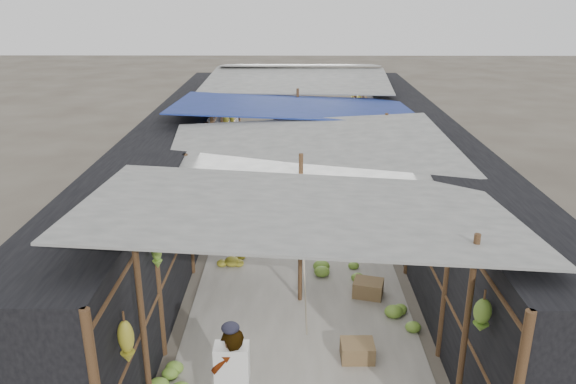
{
  "coord_description": "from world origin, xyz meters",
  "views": [
    {
      "loc": [
        -0.14,
        -5.35,
        5.01
      ],
      "look_at": [
        -0.22,
        4.98,
        1.25
      ],
      "focal_mm": 35.0,
      "sensor_mm": 36.0,
      "label": 1
    }
  ],
  "objects_px": {
    "vendor_elderly": "(233,380)",
    "vendor_seated": "(346,201)",
    "crate_near": "(357,351)",
    "shopper_blue": "(281,151)",
    "black_basin": "(340,161)"
  },
  "relations": [
    {
      "from": "shopper_blue",
      "to": "vendor_seated",
      "type": "xyz_separation_m",
      "value": [
        1.55,
        -2.45,
        -0.49
      ]
    },
    {
      "from": "crate_near",
      "to": "vendor_seated",
      "type": "relative_size",
      "value": 0.56
    },
    {
      "from": "vendor_elderly",
      "to": "shopper_blue",
      "type": "height_order",
      "value": "shopper_blue"
    },
    {
      "from": "crate_near",
      "to": "vendor_elderly",
      "type": "xyz_separation_m",
      "value": [
        -1.63,
        -1.35,
        0.56
      ]
    },
    {
      "from": "crate_near",
      "to": "vendor_elderly",
      "type": "height_order",
      "value": "vendor_elderly"
    },
    {
      "from": "vendor_elderly",
      "to": "crate_near",
      "type": "bearing_deg",
      "value": -171.29
    },
    {
      "from": "vendor_elderly",
      "to": "black_basin",
      "type": "bearing_deg",
      "value": -132.14
    },
    {
      "from": "crate_near",
      "to": "vendor_seated",
      "type": "bearing_deg",
      "value": 85.96
    },
    {
      "from": "vendor_elderly",
      "to": "vendor_seated",
      "type": "relative_size",
      "value": 1.69
    },
    {
      "from": "black_basin",
      "to": "vendor_seated",
      "type": "relative_size",
      "value": 0.76
    },
    {
      "from": "black_basin",
      "to": "shopper_blue",
      "type": "height_order",
      "value": "shopper_blue"
    },
    {
      "from": "vendor_seated",
      "to": "vendor_elderly",
      "type": "bearing_deg",
      "value": -38.4
    },
    {
      "from": "black_basin",
      "to": "vendor_seated",
      "type": "height_order",
      "value": "vendor_seated"
    },
    {
      "from": "black_basin",
      "to": "vendor_elderly",
      "type": "xyz_separation_m",
      "value": [
        -2.15,
        -10.88,
        0.61
      ]
    },
    {
      "from": "vendor_elderly",
      "to": "vendor_seated",
      "type": "bearing_deg",
      "value": -137.22
    }
  ]
}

